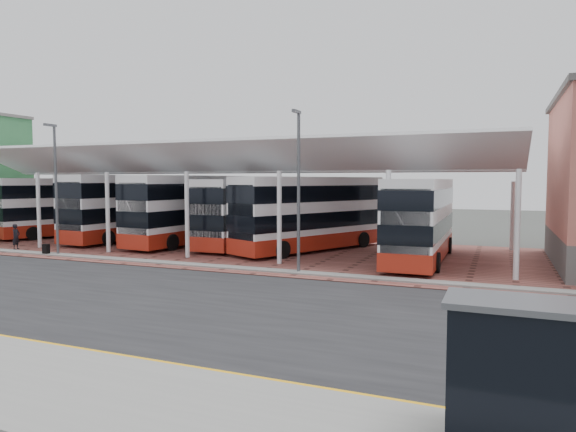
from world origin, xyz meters
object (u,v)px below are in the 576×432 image
Objects in this scene: bus_1 at (132,208)px; pedestrian at (16,237)px; bus_3 at (247,213)px; bus_shelter at (555,363)px; bus_4 at (311,214)px; bus_2 at (192,210)px; bus_5 at (421,220)px; bus_0 at (70,207)px.

pedestrian is at bearing -107.98° from bus_1.
bus_3 is 29.09m from bus_shelter.
bus_4 is 3.79× the size of bus_shelter.
bus_1 is 9.91m from bus_3.
bus_2 reaches higher than bus_4.
bus_5 is at bearing -1.22° from bus_1.
pedestrian is (-18.39, -7.06, -1.55)m from bus_4.
pedestrian is (-25.66, -5.44, -1.47)m from bus_5.
bus_1 reaches higher than bus_2.
bus_2 is 4.22m from bus_3.
pedestrian is at bearing -168.55° from bus_5.
pedestrian is at bearing -148.97° from bus_3.
pedestrian is at bearing 153.66° from bus_shelter.
bus_4 is at bearing -82.56° from pedestrian.
bus_3 is 3.65× the size of bus_shelter.
bus_4 reaches higher than bus_0.
bus_1 reaches higher than pedestrian.
bus_0 is 29.24m from bus_5.
bus_5 is 3.66× the size of bus_shelter.
bus_4 reaches higher than bus_5.
bus_shelter is (5.08, -20.61, -0.70)m from bus_5.
bus_3 is (4.17, 0.58, -0.14)m from bus_2.
bus_1 is at bearing -177.92° from bus_2.
bus_4 is at bearing 119.00° from bus_shelter.
bus_1 reaches higher than bus_0.
bus_1 reaches higher than bus_5.
bus_5 is 6.67× the size of pedestrian.
bus_1 is 3.97× the size of bus_shelter.
bus_1 is at bearing -36.34° from pedestrian.
bus_4 is at bearing -10.55° from bus_3.
bus_2 is (5.73, -0.38, -0.03)m from bus_1.
bus_4 is 1.03× the size of bus_5.
bus_2 is 31.37m from bus_shelter.
bus_5 is at bearing 12.89° from bus_0.
pedestrian is (-3.28, -7.80, -1.63)m from bus_1.
bus_4 is 19.75m from pedestrian.
bus_0 reaches higher than bus_5.
bus_4 is (9.38, -0.36, -0.06)m from bus_2.
bus_0 is 3.81× the size of bus_shelter.
bus_1 is at bearing 15.34° from bus_0.
pedestrian is at bearing -134.67° from bus_2.
bus_4 is (15.11, -0.74, -0.08)m from bus_1.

